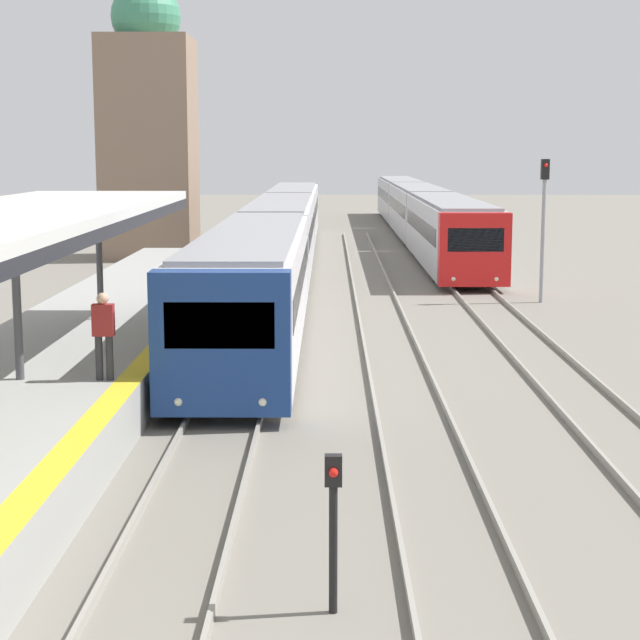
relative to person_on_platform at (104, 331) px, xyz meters
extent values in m
cube|color=beige|center=(-1.62, 0.06, 2.15)|extent=(4.00, 18.24, 0.20)
cube|color=black|center=(0.34, 0.06, 1.93)|extent=(0.08, 18.24, 0.24)
cylinder|color=#47474C|center=(-1.62, 0.06, 0.55)|extent=(0.16, 0.16, 3.00)
cylinder|color=#47474C|center=(-1.62, 7.36, 0.55)|extent=(0.16, 0.16, 3.00)
cylinder|color=#2D2D33|center=(-0.10, 0.00, -0.52)|extent=(0.14, 0.14, 0.85)
cylinder|color=#2D2D33|center=(0.10, 0.00, -0.52)|extent=(0.14, 0.14, 0.85)
cube|color=maroon|center=(0.00, 0.00, 0.21)|extent=(0.40, 0.22, 0.60)
sphere|color=tan|center=(0.00, 0.00, 0.61)|extent=(0.22, 0.22, 0.22)
cube|color=navy|center=(2.17, 0.41, -0.30)|extent=(2.67, 0.70, 2.77)
cube|color=black|center=(2.17, 0.08, 0.09)|extent=(2.08, 0.04, 0.89)
sphere|color=#EFEACC|center=(1.37, 0.07, -1.38)|extent=(0.16, 0.16, 0.16)
sphere|color=#EFEACC|center=(2.97, 0.07, -1.38)|extent=(0.16, 0.16, 0.16)
cube|color=silver|center=(2.17, 9.05, -0.30)|extent=(2.67, 16.58, 2.77)
cube|color=gray|center=(2.17, 9.05, 1.15)|extent=(2.35, 16.25, 0.12)
cube|color=black|center=(2.17, 9.05, 0.01)|extent=(2.69, 15.26, 0.72)
cylinder|color=black|center=(1.03, 3.66, -1.60)|extent=(0.12, 0.70, 0.70)
cylinder|color=black|center=(3.30, 3.66, -1.60)|extent=(0.12, 0.70, 0.70)
cylinder|color=black|center=(1.03, 14.44, -1.60)|extent=(0.12, 0.70, 0.70)
cylinder|color=black|center=(3.30, 14.44, -1.60)|extent=(0.12, 0.70, 0.70)
cube|color=silver|center=(2.17, 25.99, -0.30)|extent=(2.67, 16.58, 2.77)
cube|color=gray|center=(2.17, 25.99, 1.15)|extent=(2.35, 16.25, 0.12)
cube|color=black|center=(2.17, 25.99, 0.01)|extent=(2.69, 15.26, 0.72)
cylinder|color=black|center=(1.03, 20.60, -1.60)|extent=(0.12, 0.70, 0.70)
cylinder|color=black|center=(3.30, 20.60, -1.60)|extent=(0.12, 0.70, 0.70)
cylinder|color=black|center=(1.03, 31.38, -1.60)|extent=(0.12, 0.70, 0.70)
cylinder|color=black|center=(3.30, 31.38, -1.60)|extent=(0.12, 0.70, 0.70)
cube|color=silver|center=(2.17, 42.92, -0.30)|extent=(2.67, 16.58, 2.77)
cube|color=gray|center=(2.17, 42.92, 1.15)|extent=(2.35, 16.25, 0.12)
cube|color=black|center=(2.17, 42.92, 0.01)|extent=(2.69, 15.26, 0.72)
cylinder|color=black|center=(1.03, 37.53, -1.60)|extent=(0.12, 0.70, 0.70)
cylinder|color=black|center=(3.30, 37.53, -1.60)|extent=(0.12, 0.70, 0.70)
cylinder|color=black|center=(1.03, 48.31, -1.60)|extent=(0.12, 0.70, 0.70)
cylinder|color=black|center=(3.30, 48.31, -1.60)|extent=(0.12, 0.70, 0.70)
cube|color=red|center=(9.64, 19.96, -0.32)|extent=(2.66, 0.70, 2.73)
cube|color=black|center=(9.64, 19.63, 0.06)|extent=(2.07, 0.04, 0.87)
sphere|color=#EFEACC|center=(8.85, 19.62, -1.38)|extent=(0.16, 0.16, 0.16)
sphere|color=#EFEACC|center=(10.44, 19.62, -1.38)|extent=(0.16, 0.16, 0.16)
cube|color=#B7B7BC|center=(9.64, 28.47, -0.32)|extent=(2.66, 16.32, 2.73)
cube|color=gray|center=(9.64, 28.47, 1.11)|extent=(2.34, 16.00, 0.12)
cube|color=black|center=(9.64, 28.47, -0.02)|extent=(2.68, 15.02, 0.71)
cylinder|color=black|center=(8.51, 23.17, -1.60)|extent=(0.12, 0.70, 0.70)
cylinder|color=black|center=(10.78, 23.17, -1.60)|extent=(0.12, 0.70, 0.70)
cylinder|color=black|center=(8.51, 33.78, -1.60)|extent=(0.12, 0.70, 0.70)
cylinder|color=black|center=(10.78, 33.78, -1.60)|extent=(0.12, 0.70, 0.70)
cube|color=#B7B7BC|center=(9.64, 45.15, -0.32)|extent=(2.66, 16.32, 2.73)
cube|color=gray|center=(9.64, 45.15, 1.11)|extent=(2.34, 16.00, 0.12)
cube|color=black|center=(9.64, 45.15, -0.02)|extent=(2.68, 15.02, 0.71)
cylinder|color=black|center=(8.51, 39.84, -1.60)|extent=(0.12, 0.70, 0.70)
cylinder|color=black|center=(10.78, 39.84, -1.60)|extent=(0.12, 0.70, 0.70)
cylinder|color=black|center=(8.51, 50.45, -1.60)|extent=(0.12, 0.70, 0.70)
cylinder|color=black|center=(10.78, 50.45, -1.60)|extent=(0.12, 0.70, 0.70)
cube|color=#B7B7BC|center=(9.64, 61.82, -0.32)|extent=(2.66, 16.32, 2.73)
cube|color=gray|center=(9.64, 61.82, 1.11)|extent=(2.34, 16.00, 0.12)
cube|color=black|center=(9.64, 61.82, -0.02)|extent=(2.68, 15.02, 0.71)
cylinder|color=black|center=(8.51, 56.52, -1.60)|extent=(0.12, 0.70, 0.70)
cylinder|color=black|center=(10.78, 56.52, -1.60)|extent=(0.12, 0.70, 0.70)
cylinder|color=black|center=(8.51, 67.13, -1.60)|extent=(0.12, 0.70, 0.70)
cylinder|color=black|center=(10.78, 67.13, -1.60)|extent=(0.12, 0.70, 0.70)
cylinder|color=black|center=(4.28, -7.99, -1.19)|extent=(0.10, 0.10, 1.53)
cube|color=black|center=(4.28, -7.99, -0.24)|extent=(0.20, 0.14, 0.36)
sphere|color=red|center=(4.28, -8.08, -0.24)|extent=(0.11, 0.11, 0.11)
cylinder|color=gray|center=(11.68, 17.48, 0.54)|extent=(0.14, 0.14, 4.99)
cube|color=black|center=(11.68, 17.48, 2.68)|extent=(0.28, 0.20, 0.70)
sphere|color=red|center=(11.68, 17.36, 2.82)|extent=(0.14, 0.14, 0.14)
cube|color=#89705B|center=(-4.57, 33.13, 3.38)|extent=(4.36, 4.36, 10.68)
sphere|color=#3D8966|center=(-4.57, 33.13, 9.65)|extent=(3.35, 3.35, 3.35)
camera|label=1|loc=(4.22, -19.69, 3.36)|focal=60.00mm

